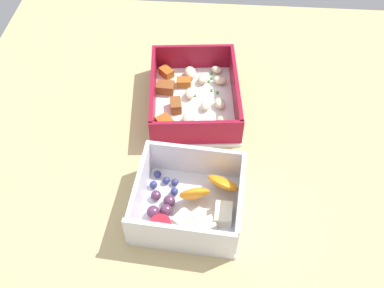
% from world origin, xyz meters
% --- Properties ---
extents(table_surface, '(0.80, 0.80, 0.02)m').
position_xyz_m(table_surface, '(0.00, 0.00, 0.01)').
color(table_surface, tan).
rests_on(table_surface, ground).
extents(pasta_container, '(0.20, 0.16, 0.05)m').
position_xyz_m(pasta_container, '(0.09, 0.00, 0.04)').
color(pasta_container, white).
rests_on(pasta_container, table_surface).
extents(fruit_bowl, '(0.14, 0.15, 0.06)m').
position_xyz_m(fruit_bowl, '(-0.12, -0.01, 0.04)').
color(fruit_bowl, white).
rests_on(fruit_bowl, table_surface).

